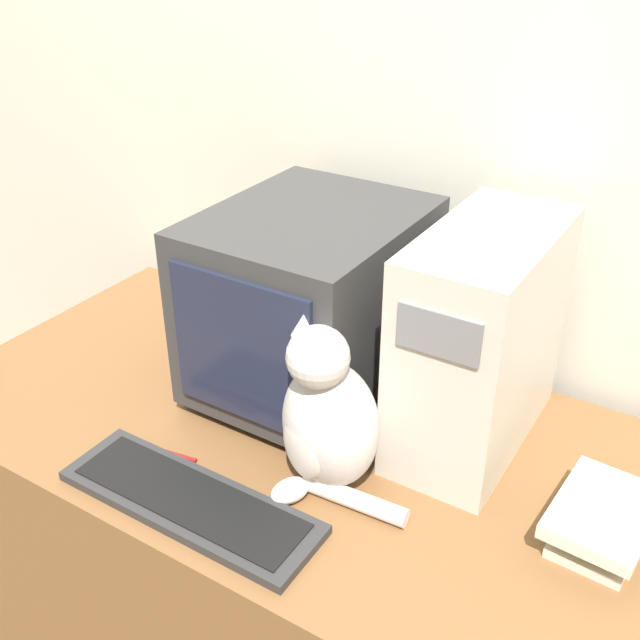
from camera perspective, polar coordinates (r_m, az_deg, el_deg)
The scene contains 8 objects.
wall_back at distance 1.68m, azimuth 6.40°, elevation 14.99°, with size 7.00×0.05×2.50m.
desk at distance 1.79m, azimuth -2.15°, elevation -17.19°, with size 1.51×0.79×0.73m.
crt_monitor at distance 1.54m, azimuth -0.76°, elevation 1.33°, with size 0.38×0.47×0.40m.
computer_tower at distance 1.42m, azimuth 12.12°, elevation -1.50°, with size 0.20×0.42×0.43m.
keyboard at distance 1.37m, azimuth -9.90°, elevation -13.44°, with size 0.49×0.15×0.02m.
cat at distance 1.32m, azimuth 0.53°, elevation -7.52°, with size 0.29×0.24×0.34m.
book_stack at distance 1.36m, azimuth 20.66°, elevation -14.06°, with size 0.16×0.22×0.07m.
pen at distance 1.49m, azimuth -11.89°, elevation -9.74°, with size 0.15×0.03×0.01m.
Camera 1 is at (0.70, -0.60, 1.67)m, focal length 42.00 mm.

